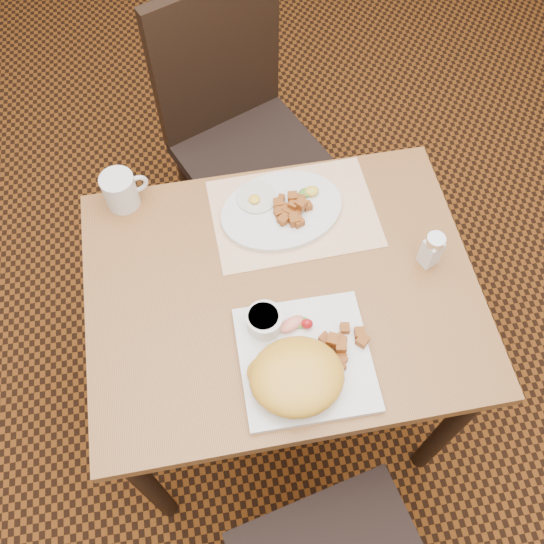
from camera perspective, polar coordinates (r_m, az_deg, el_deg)
The scene contains 15 objects.
ground at distance 2.09m, azimuth 0.66°, elevation -11.25°, with size 8.00×8.00×0.00m, color black.
table at distance 1.49m, azimuth 0.90°, elevation -3.50°, with size 0.90×0.70×0.75m.
chair_far at distance 1.98m, azimuth -3.13°, elevation 13.61°, with size 0.55×0.56×0.97m.
placemat at distance 1.50m, azimuth 2.08°, elevation 5.54°, with size 0.40×0.28×0.00m, color white.
plate_square at distance 1.31m, azimuth 3.14°, elevation -8.20°, with size 0.28×0.28×0.02m, color silver.
plate_oval at distance 1.50m, azimuth 0.92°, elevation 5.82°, with size 0.30×0.23×0.02m, color silver, non-canonical shape.
hollandaise_mound at distance 1.25m, azimuth 2.27°, elevation -9.82°, with size 0.20×0.18×0.07m.
ramekin at distance 1.31m, azimuth -0.72°, elevation -4.56°, with size 0.08×0.08×0.04m.
garnish_sq at distance 1.33m, azimuth 2.39°, elevation -4.87°, with size 0.08×0.05×0.03m.
fried_egg at distance 1.50m, azimuth -1.51°, elevation 7.03°, with size 0.10×0.10×0.02m.
garnish_ov at distance 1.51m, azimuth 3.55°, elevation 7.57°, with size 0.06×0.04×0.02m.
salt_shaker at distance 1.43m, azimuth 14.81°, elevation 2.06°, with size 0.06×0.06×0.10m.
coffee_mug at distance 1.53m, azimuth -14.04°, elevation 7.47°, with size 0.11×0.08×0.09m.
home_fries_sq at distance 1.31m, azimuth 6.49°, elevation -6.76°, with size 0.12×0.10×0.04m.
home_fries_ov at distance 1.47m, azimuth 1.81°, elevation 5.87°, with size 0.10×0.10×0.04m.
Camera 1 is at (-0.14, -0.64, 1.98)m, focal length 40.00 mm.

